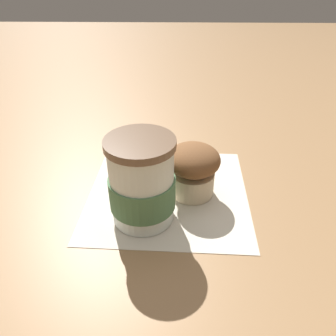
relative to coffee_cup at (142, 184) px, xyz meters
name	(u,v)px	position (x,y,z in m)	size (l,w,h in m)	color
ground_plane	(168,192)	(0.06, -0.03, -0.06)	(3.00, 3.00, 0.00)	#936D47
paper_napkin	(168,192)	(0.06, -0.03, -0.06)	(0.25, 0.25, 0.00)	beige
coffee_cup	(142,184)	(0.00, 0.00, 0.00)	(0.09, 0.09, 0.12)	silver
muffin	(193,170)	(0.05, -0.07, -0.01)	(0.08, 0.08, 0.08)	beige
banana	(153,146)	(0.17, 0.00, -0.04)	(0.15, 0.08, 0.04)	gold
wooden_stirrer	(145,136)	(0.25, 0.02, -0.06)	(0.11, 0.01, 0.00)	#9E7547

